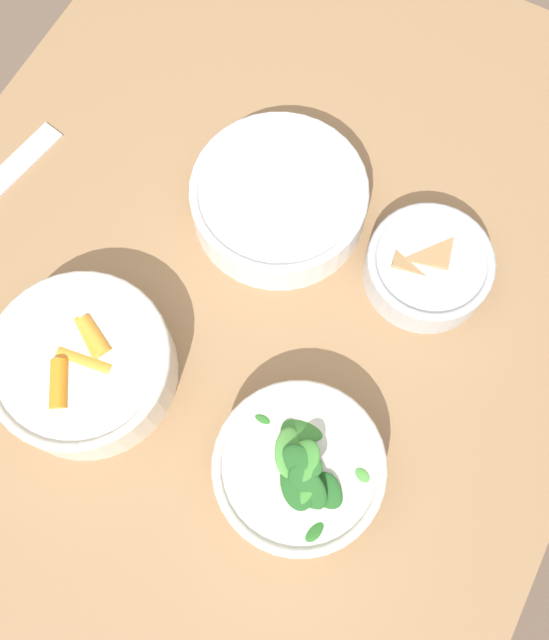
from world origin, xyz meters
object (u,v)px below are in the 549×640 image
(bowl_carrots, at_px, (83,364))
(bowl_cookies, at_px, (428,266))
(bowl_beans_hotdog, at_px, (279,200))
(bowl_greens, at_px, (299,469))

(bowl_carrots, distance_m, bowl_cookies, 0.38)
(bowl_beans_hotdog, distance_m, bowl_cookies, 0.18)
(bowl_greens, height_order, bowl_beans_hotdog, bowl_greens)
(bowl_carrots, height_order, bowl_cookies, bowl_carrots)
(bowl_beans_hotdog, bearing_deg, bowl_cookies, -88.34)
(bowl_greens, distance_m, bowl_cookies, 0.26)
(bowl_beans_hotdog, height_order, bowl_cookies, bowl_beans_hotdog)
(bowl_carrots, bearing_deg, bowl_beans_hotdog, -18.41)
(bowl_greens, relative_size, bowl_cookies, 1.23)
(bowl_greens, bearing_deg, bowl_beans_hotdog, 31.57)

